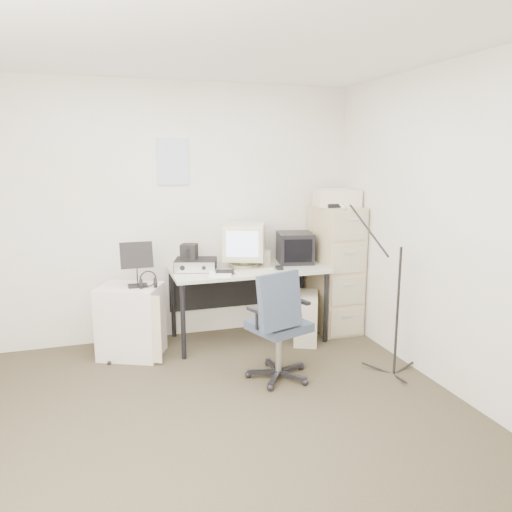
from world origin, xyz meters
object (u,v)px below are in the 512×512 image
object	(u,v)px
side_cart	(131,321)
office_chair	(279,324)
desk	(248,304)
filing_cabinet	(335,269)

from	to	relation	value
side_cart	office_chair	bearing A→B (deg)	-12.64
desk	side_cart	distance (m)	1.14
filing_cabinet	desk	bearing A→B (deg)	-178.19
filing_cabinet	desk	xyz separation A→B (m)	(-0.95, -0.03, -0.29)
filing_cabinet	office_chair	distance (m)	1.38
filing_cabinet	office_chair	world-z (taller)	filing_cabinet
office_chair	side_cart	world-z (taller)	office_chair
filing_cabinet	office_chair	size ratio (longest dim) A/B	1.39
desk	office_chair	world-z (taller)	office_chair
side_cart	desk	bearing A→B (deg)	28.53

